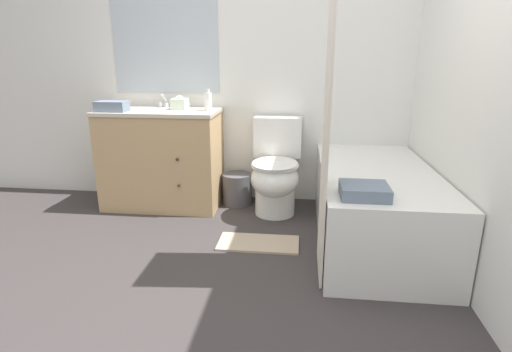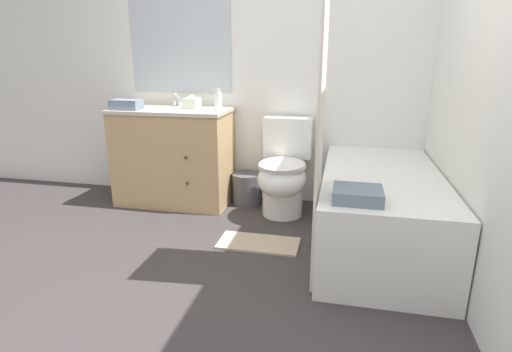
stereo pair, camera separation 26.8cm
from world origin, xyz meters
name	(u,v)px [view 2 (the right image)]	position (x,y,z in m)	size (l,w,h in m)	color
ground_plane	(205,311)	(0.00, 0.00, 0.00)	(14.00, 14.00, 0.00)	#383333
wall_back	(270,60)	(-0.01, 1.83, 1.25)	(8.00, 0.06, 2.50)	silver
wall_right	(471,63)	(1.35, 0.90, 1.25)	(0.05, 2.80, 2.50)	silver
vanity_cabinet	(175,155)	(-0.82, 1.53, 0.43)	(1.01, 0.57, 0.85)	tan
sink_faucet	(180,102)	(-0.82, 1.71, 0.89)	(0.14, 0.12, 0.12)	silver
toilet	(283,173)	(0.18, 1.45, 0.35)	(0.41, 0.66, 0.78)	white
bathtub	(379,209)	(0.93, 1.01, 0.27)	(0.77, 1.59, 0.53)	white
shower_curtain	(321,118)	(0.53, 0.50, 0.96)	(0.01, 0.42, 1.91)	silver
wastebasket	(247,188)	(-0.17, 1.63, 0.14)	(0.26, 0.26, 0.28)	#4C4C51
tissue_box	(192,103)	(-0.65, 1.60, 0.90)	(0.12, 0.15, 0.11)	silver
soap_dispenser	(218,101)	(-0.39, 1.52, 0.93)	(0.06, 0.06, 0.18)	white
hand_towel_folded	(126,105)	(-1.16, 1.38, 0.89)	(0.25, 0.15, 0.08)	slate
bath_towel_folded	(358,194)	(0.75, 0.41, 0.57)	(0.26, 0.24, 0.07)	slate
bath_mat	(259,243)	(0.11, 0.82, 0.01)	(0.57, 0.28, 0.02)	tan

